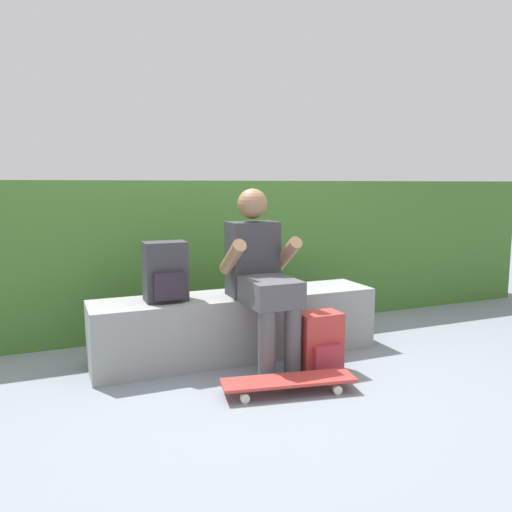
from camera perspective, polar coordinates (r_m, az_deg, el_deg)
name	(u,v)px	position (r m, az deg, el deg)	size (l,w,h in m)	color
ground_plane	(257,373)	(3.44, 0.09, -12.97)	(24.00, 24.00, 0.00)	gray
bench_main	(237,325)	(3.70, -2.12, -7.77)	(2.05, 0.44, 0.46)	gray
person_skater	(261,271)	(3.44, 0.52, -1.66)	(0.49, 0.62, 1.21)	#333338
skateboard_near_person	(288,381)	(3.12, 3.67, -13.84)	(0.82, 0.34, 0.09)	#BC3833
backpack_on_bench	(166,272)	(3.45, -10.12, -1.83)	(0.28, 0.23, 0.40)	#333338
backpack_on_ground	(320,344)	(3.43, 7.20, -9.72)	(0.28, 0.23, 0.40)	#B23833
hedge_row	(251,251)	(4.62, -0.59, 0.55)	(5.90, 0.52, 1.27)	#406E2C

